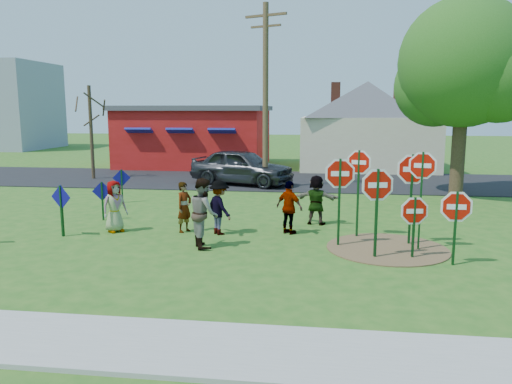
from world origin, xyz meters
TOP-DOWN VIEW (x-y plane):
  - ground at (0.00, 0.00)m, footprint 120.00×120.00m
  - sidewalk at (0.00, -7.20)m, footprint 22.00×1.80m
  - road at (0.00, 11.50)m, footprint 120.00×7.50m
  - dirt_patch at (4.50, -1.00)m, footprint 3.20×3.20m
  - red_building at (-5.50, 17.99)m, footprint 9.40×7.69m
  - cream_house at (5.50, 18.00)m, footprint 9.40×9.40m
  - stop_sign_a at (4.09, -1.84)m, footprint 1.07×0.24m
  - stop_sign_b at (3.78, 0.20)m, footprint 0.89×0.34m
  - stop_sign_c at (5.30, -0.98)m, footprint 0.94×0.20m
  - stop_sign_d at (5.14, -0.45)m, footprint 1.11×0.08m
  - stop_sign_e at (5.01, -1.76)m, footprint 0.93×0.18m
  - stop_sign_f at (5.88, -2.20)m, footprint 1.00×0.07m
  - stop_sign_g at (3.21, -0.84)m, footprint 1.09×0.12m
  - blue_diamond_b at (-4.74, -0.84)m, footprint 0.69×0.23m
  - blue_diamond_c at (-4.51, 1.38)m, footprint 0.65×0.16m
  - blue_diamond_d at (-5.11, 4.50)m, footprint 0.67×0.25m
  - person_a at (-3.44, -0.11)m, footprint 0.88×0.91m
  - person_b at (-1.35, 0.14)m, footprint 0.58×0.66m
  - person_c at (-0.38, -1.41)m, footprint 1.03×1.13m
  - person_d at (-0.25, 0.00)m, footprint 1.15×1.18m
  - person_e at (1.81, 0.31)m, footprint 0.99×0.85m
  - person_f at (2.58, 1.68)m, footprint 1.56×0.78m
  - suv at (-1.13, 9.77)m, footprint 5.49×3.61m
  - utility_pole at (0.13, 8.81)m, footprint 1.95×0.83m
  - leafy_tree at (8.49, 7.42)m, footprint 5.75×5.25m
  - bare_tree_west at (-9.30, 10.80)m, footprint 1.80×1.80m

SIDE VIEW (x-z plane):
  - ground at x=0.00m, z-range 0.00..0.00m
  - dirt_patch at x=4.50m, z-range 0.00..0.03m
  - road at x=0.00m, z-range 0.00..0.04m
  - sidewalk at x=0.00m, z-range 0.00..0.08m
  - person_b at x=-1.35m, z-range 0.00..1.53m
  - person_a at x=-3.44m, z-range 0.00..1.57m
  - person_e at x=1.81m, z-range 0.00..1.59m
  - person_f at x=2.58m, z-range 0.00..1.61m
  - person_d at x=-0.25m, z-range 0.00..1.62m
  - blue_diamond_c at x=-4.51m, z-range 0.16..1.47m
  - blue_diamond_d at x=-5.11m, z-range 0.16..1.50m
  - suv at x=-1.13m, z-range 0.04..1.78m
  - person_c at x=-0.38m, z-range 0.00..1.88m
  - blue_diamond_b at x=-4.74m, z-range 0.19..1.71m
  - stop_sign_e at x=5.01m, z-range 0.26..1.93m
  - stop_sign_f at x=5.88m, z-range 0.35..2.27m
  - stop_sign_a at x=4.09m, z-range 0.45..2.83m
  - stop_sign_g at x=3.21m, z-range 0.49..3.02m
  - stop_sign_d at x=5.14m, z-range 0.56..3.20m
  - stop_sign_c at x=5.30m, z-range 0.56..3.29m
  - stop_sign_b at x=3.78m, z-range 0.61..3.26m
  - red_building at x=-5.50m, z-range 0.02..3.92m
  - cream_house at x=5.50m, z-range -0.33..6.17m
  - bare_tree_west at x=-9.30m, z-range 0.72..5.63m
  - utility_pole at x=0.13m, z-range 0.22..8.58m
  - leafy_tree at x=8.49m, z-range 1.18..9.35m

